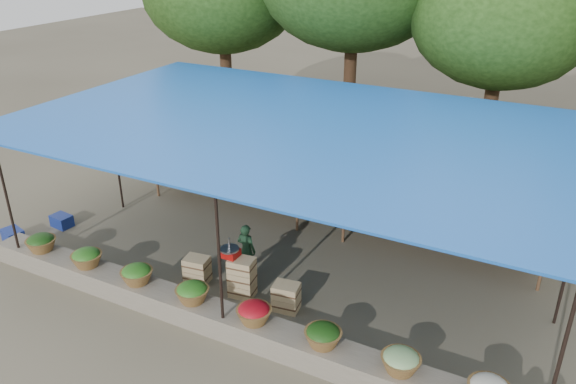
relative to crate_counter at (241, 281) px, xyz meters
The scene contains 15 objects.
ground 1.82m from the crate_counter, 78.12° to the left, with size 60.00×60.00×0.00m, color brown.
stone_curb 1.07m from the crate_counter, 69.65° to the right, with size 10.60×0.55×0.40m, color #675F52.
stall_canopy 3.01m from the crate_counter, 78.58° to the left, with size 10.80×6.60×2.82m.
produce_baskets 1.06m from the crate_counter, 74.87° to the right, with size 8.98×0.58×0.34m.
netting_backdrop 5.01m from the crate_counter, 85.70° to the left, with size 10.60×0.06×2.50m, color #204819.
fruit_table_left 3.77m from the crate_counter, 124.35° to the left, with size 4.21×0.95×0.93m.
fruit_table_right 4.24m from the crate_counter, 47.18° to the left, with size 4.21×0.95×0.93m.
crate_counter is the anchor object (origin of this frame).
weighing_scale 0.59m from the crate_counter, behind, with size 0.35×0.35×0.37m.
vendor_seated 0.72m from the crate_counter, 112.09° to the left, with size 0.40×0.26×1.09m, color #17331F.
customer_left 5.51m from the crate_counter, 139.74° to the left, with size 0.85×0.66×1.74m, color slate.
customer_mid 4.75m from the crate_counter, 59.44° to the left, with size 1.03×0.59×1.60m, color slate.
customer_right 5.11m from the crate_counter, 50.67° to the left, with size 1.08×0.45×1.85m, color slate.
blue_crate_front 5.40m from the crate_counter, behind, with size 0.47×0.34×0.28m, color navy.
blue_crate_back 4.99m from the crate_counter, behind, with size 0.45×0.33×0.27m, color navy.
Camera 1 is at (4.31, -8.94, 6.09)m, focal length 35.00 mm.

